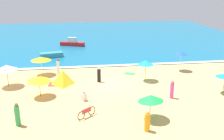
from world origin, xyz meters
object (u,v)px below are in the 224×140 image
at_px(beachgoer_8, 172,90).
at_px(beach_umbrella_3, 146,63).
at_px(beach_umbrella_2, 6,68).
at_px(beachgoer_9, 84,96).
at_px(beachgoer_3, 58,67).
at_px(beach_umbrella_6, 39,79).
at_px(beach_umbrella_4, 181,53).
at_px(beachgoer_6, 147,122).
at_px(beachgoer_5, 99,75).
at_px(small_boat_1, 51,55).
at_px(beach_tent, 63,77).
at_px(beachgoer_10, 17,115).
at_px(beach_umbrella_7, 151,98).
at_px(small_boat_0, 72,43).
at_px(beach_umbrella_5, 41,59).
at_px(parked_bicycle, 87,113).

bearing_deg(beachgoer_8, beach_umbrella_3, 103.33).
distance_m(beach_umbrella_2, beachgoer_9, 8.91).
bearing_deg(beachgoer_3, beach_umbrella_6, -102.01).
distance_m(beach_umbrella_4, beachgoer_6, 15.08).
distance_m(beach_umbrella_3, beachgoer_5, 5.12).
distance_m(beachgoer_9, small_boat_1, 15.96).
xyz_separation_m(beach_tent, beachgoer_8, (9.89, -5.05, 0.08)).
height_order(beachgoer_6, small_boat_1, beachgoer_6).
height_order(beach_umbrella_6, small_boat_1, beach_umbrella_6).
relative_size(beach_umbrella_2, beachgoer_6, 1.64).
xyz_separation_m(beach_umbrella_6, beachgoer_10, (-0.94, -5.18, -0.85)).
relative_size(beachgoer_8, small_boat_1, 0.51).
height_order(beach_umbrella_4, beachgoer_8, beach_umbrella_4).
bearing_deg(beach_umbrella_7, beachgoer_10, 178.34).
xyz_separation_m(beachgoer_10, small_boat_1, (0.79, 19.18, -0.39)).
distance_m(beach_umbrella_2, beach_umbrella_7, 15.05).
xyz_separation_m(beach_umbrella_3, beachgoer_5, (-4.96, 0.21, -1.24)).
bearing_deg(beach_umbrella_7, beachgoer_3, 123.08).
distance_m(beach_umbrella_3, small_boat_1, 15.52).
xyz_separation_m(beach_umbrella_4, small_boat_0, (-12.92, 15.47, -1.58)).
bearing_deg(beachgoer_9, beach_tent, 113.92).
relative_size(beach_umbrella_5, beachgoer_8, 1.69).
height_order(beach_umbrella_5, beachgoer_10, beach_umbrella_5).
distance_m(beach_umbrella_7, small_boat_0, 27.42).
xyz_separation_m(parked_bicycle, beachgoer_6, (4.07, -2.61, 0.33)).
relative_size(beachgoer_3, beachgoer_5, 1.19).
xyz_separation_m(beach_umbrella_7, beachgoer_5, (-3.11, 8.62, -0.95)).
bearing_deg(beachgoer_3, small_boat_0, 84.54).
bearing_deg(beach_umbrella_5, small_boat_1, 86.71).
relative_size(beach_umbrella_7, beachgoer_3, 1.42).
bearing_deg(beachgoer_8, beach_umbrella_2, 161.54).
bearing_deg(beach_umbrella_4, small_boat_0, 129.87).
xyz_separation_m(beach_tent, beachgoer_3, (-0.63, 2.97, 0.20)).
distance_m(beach_umbrella_4, beachgoer_5, 10.41).
xyz_separation_m(beach_umbrella_4, parked_bicycle, (-11.63, -10.36, -1.77)).
height_order(beachgoer_10, small_boat_0, beachgoer_10).
distance_m(beachgoer_3, beachgoer_5, 5.27).
xyz_separation_m(beach_umbrella_3, beach_umbrella_4, (5.02, 2.83, 0.15)).
distance_m(parked_bicycle, beachgoer_9, 3.15).
bearing_deg(beachgoer_3, beachgoer_9, -70.60).
xyz_separation_m(beach_umbrella_2, beach_umbrella_6, (3.54, -3.16, -0.30)).
bearing_deg(beach_umbrella_4, beach_umbrella_3, -150.61).
bearing_deg(beachgoer_6, beach_umbrella_2, 138.39).
relative_size(beach_umbrella_2, beach_umbrella_4, 1.08).
distance_m(beach_umbrella_5, beachgoer_10, 11.66).
bearing_deg(beachgoer_10, beach_umbrella_5, 88.27).
xyz_separation_m(beach_umbrella_4, beachgoer_10, (-16.60, -10.96, -1.31)).
bearing_deg(small_boat_1, beachgoer_10, -92.35).
xyz_separation_m(beach_umbrella_2, beach_tent, (5.46, -0.07, -1.23)).
xyz_separation_m(parked_bicycle, beachgoer_8, (7.77, 2.61, 0.44)).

